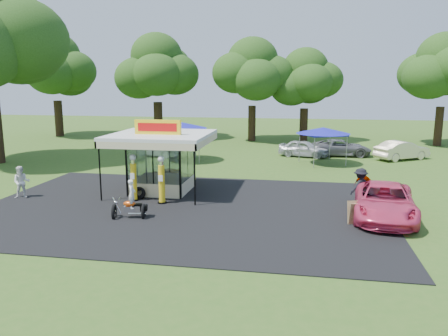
{
  "coord_description": "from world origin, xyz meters",
  "views": [
    {
      "loc": [
        5.73,
        -18.44,
        6.14
      ],
      "look_at": [
        1.78,
        4.0,
        1.71
      ],
      "focal_mm": 35.0,
      "sensor_mm": 36.0,
      "label": 1
    }
  ],
  "objects_px": {
    "bg_car_a": "(157,148)",
    "bg_car_c": "(304,148)",
    "gas_station_kiosk": "(162,161)",
    "motorcycle": "(131,203)",
    "kiosk_car": "(173,176)",
    "spectator_east_a": "(360,187)",
    "tent_east": "(323,131)",
    "gas_pump_right": "(162,181)",
    "bg_car_e": "(402,150)",
    "a_frame_sign": "(355,213)",
    "pink_sedan": "(385,202)",
    "bg_car_d": "(341,148)",
    "spectator_east_b": "(364,186)",
    "gas_pump_left": "(134,179)",
    "tent_west": "(179,125)",
    "spectator_west": "(22,182)"
  },
  "relations": [
    {
      "from": "bg_car_d",
      "to": "gas_station_kiosk",
      "type": "bearing_deg",
      "value": 138.97
    },
    {
      "from": "spectator_east_a",
      "to": "tent_east",
      "type": "distance_m",
      "value": 11.63
    },
    {
      "from": "kiosk_car",
      "to": "bg_car_e",
      "type": "relative_size",
      "value": 0.6
    },
    {
      "from": "gas_station_kiosk",
      "to": "spectator_west",
      "type": "distance_m",
      "value": 7.61
    },
    {
      "from": "bg_car_d",
      "to": "pink_sedan",
      "type": "bearing_deg",
      "value": 177.52
    },
    {
      "from": "spectator_east_a",
      "to": "tent_east",
      "type": "xyz_separation_m",
      "value": [
        -1.4,
        11.43,
        1.62
      ]
    },
    {
      "from": "gas_station_kiosk",
      "to": "bg_car_a",
      "type": "relative_size",
      "value": 1.28
    },
    {
      "from": "motorcycle",
      "to": "bg_car_c",
      "type": "distance_m",
      "value": 20.48
    },
    {
      "from": "motorcycle",
      "to": "bg_car_e",
      "type": "distance_m",
      "value": 24.57
    },
    {
      "from": "spectator_east_a",
      "to": "bg_car_e",
      "type": "xyz_separation_m",
      "value": [
        5.11,
        14.63,
        -0.19
      ]
    },
    {
      "from": "bg_car_a",
      "to": "bg_car_c",
      "type": "relative_size",
      "value": 1.02
    },
    {
      "from": "gas_station_kiosk",
      "to": "kiosk_car",
      "type": "distance_m",
      "value": 2.56
    },
    {
      "from": "gas_station_kiosk",
      "to": "kiosk_car",
      "type": "relative_size",
      "value": 1.92
    },
    {
      "from": "a_frame_sign",
      "to": "bg_car_d",
      "type": "bearing_deg",
      "value": 75.06
    },
    {
      "from": "motorcycle",
      "to": "pink_sedan",
      "type": "relative_size",
      "value": 0.33
    },
    {
      "from": "bg_car_d",
      "to": "tent_east",
      "type": "xyz_separation_m",
      "value": [
        -1.75,
        -4.28,
        1.87
      ]
    },
    {
      "from": "gas_station_kiosk",
      "to": "pink_sedan",
      "type": "relative_size",
      "value": 0.94
    },
    {
      "from": "spectator_east_a",
      "to": "bg_car_c",
      "type": "distance_m",
      "value": 14.95
    },
    {
      "from": "bg_car_a",
      "to": "bg_car_c",
      "type": "xyz_separation_m",
      "value": [
        12.32,
        2.08,
        0.01
      ]
    },
    {
      "from": "spectator_east_a",
      "to": "bg_car_e",
      "type": "distance_m",
      "value": 15.49
    },
    {
      "from": "spectator_west",
      "to": "bg_car_c",
      "type": "bearing_deg",
      "value": 21.25
    },
    {
      "from": "gas_pump_right",
      "to": "bg_car_a",
      "type": "distance_m",
      "value": 15.06
    },
    {
      "from": "pink_sedan",
      "to": "a_frame_sign",
      "type": "bearing_deg",
      "value": -132.22
    },
    {
      "from": "pink_sedan",
      "to": "bg_car_c",
      "type": "xyz_separation_m",
      "value": [
        -3.61,
        16.85,
        -0.09
      ]
    },
    {
      "from": "gas_pump_right",
      "to": "spectator_east_a",
      "type": "height_order",
      "value": "gas_pump_right"
    },
    {
      "from": "kiosk_car",
      "to": "spectator_west",
      "type": "xyz_separation_m",
      "value": [
        -7.07,
        -4.88,
        0.4
      ]
    },
    {
      "from": "a_frame_sign",
      "to": "pink_sedan",
      "type": "bearing_deg",
      "value": 28.51
    },
    {
      "from": "gas_station_kiosk",
      "to": "bg_car_a",
      "type": "distance_m",
      "value": 12.52
    },
    {
      "from": "gas_pump_left",
      "to": "tent_west",
      "type": "relative_size",
      "value": 0.56
    },
    {
      "from": "gas_pump_right",
      "to": "pink_sedan",
      "type": "bearing_deg",
      "value": -3.1
    },
    {
      "from": "a_frame_sign",
      "to": "bg_car_a",
      "type": "relative_size",
      "value": 0.25
    },
    {
      "from": "a_frame_sign",
      "to": "bg_car_a",
      "type": "distance_m",
      "value": 21.58
    },
    {
      "from": "gas_pump_right",
      "to": "bg_car_e",
      "type": "distance_m",
      "value": 22.18
    },
    {
      "from": "spectator_east_a",
      "to": "bg_car_d",
      "type": "bearing_deg",
      "value": -133.62
    },
    {
      "from": "gas_pump_right",
      "to": "spectator_east_b",
      "type": "height_order",
      "value": "gas_pump_right"
    },
    {
      "from": "spectator_east_a",
      "to": "tent_west",
      "type": "relative_size",
      "value": 0.42
    },
    {
      "from": "motorcycle",
      "to": "kiosk_car",
      "type": "bearing_deg",
      "value": 78.94
    },
    {
      "from": "a_frame_sign",
      "to": "bg_car_c",
      "type": "height_order",
      "value": "bg_car_c"
    },
    {
      "from": "spectator_west",
      "to": "bg_car_a",
      "type": "relative_size",
      "value": 0.42
    },
    {
      "from": "bg_car_c",
      "to": "bg_car_e",
      "type": "height_order",
      "value": "bg_car_e"
    },
    {
      "from": "gas_station_kiosk",
      "to": "spectator_east_b",
      "type": "height_order",
      "value": "gas_station_kiosk"
    },
    {
      "from": "gas_pump_right",
      "to": "motorcycle",
      "type": "bearing_deg",
      "value": -103.33
    },
    {
      "from": "gas_station_kiosk",
      "to": "spectator_east_a",
      "type": "distance_m",
      "value": 10.89
    },
    {
      "from": "bg_car_d",
      "to": "bg_car_a",
      "type": "bearing_deg",
      "value": 97.34
    },
    {
      "from": "gas_pump_right",
      "to": "spectator_west",
      "type": "height_order",
      "value": "gas_pump_right"
    },
    {
      "from": "bg_car_c",
      "to": "gas_station_kiosk",
      "type": "bearing_deg",
      "value": 164.45
    },
    {
      "from": "kiosk_car",
      "to": "spectator_west",
      "type": "relative_size",
      "value": 1.59
    },
    {
      "from": "bg_car_a",
      "to": "tent_west",
      "type": "bearing_deg",
      "value": -116.75
    },
    {
      "from": "gas_pump_right",
      "to": "spectator_east_b",
      "type": "distance_m",
      "value": 10.57
    },
    {
      "from": "gas_station_kiosk",
      "to": "gas_pump_left",
      "type": "relative_size",
      "value": 2.15
    }
  ]
}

